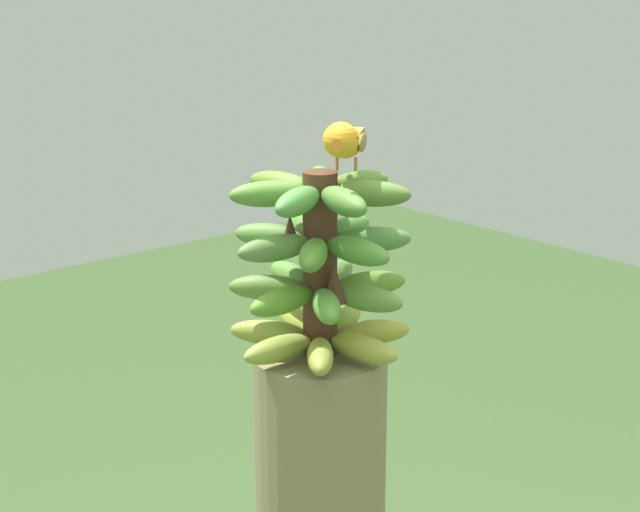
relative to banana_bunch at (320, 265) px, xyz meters
name	(u,v)px	position (x,y,z in m)	size (l,w,h in m)	color
banana_bunch	(320,265)	(0.00, 0.00, 0.00)	(0.30, 0.29, 0.29)	#4C2D1E
perched_bird	(345,141)	(0.03, 0.02, 0.19)	(0.14, 0.17, 0.08)	#C68933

